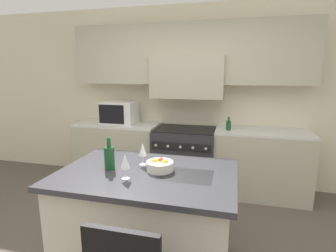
{
  "coord_description": "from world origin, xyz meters",
  "views": [
    {
      "loc": [
        0.67,
        -1.83,
        1.72
      ],
      "look_at": [
        -0.01,
        0.85,
        1.15
      ],
      "focal_mm": 28.0,
      "sensor_mm": 36.0,
      "label": 1
    }
  ],
  "objects": [
    {
      "name": "back_cabinetry",
      "position": [
        0.0,
        2.11,
        1.59
      ],
      "size": [
        10.0,
        0.46,
        2.7
      ],
      "color": "beige",
      "rests_on": "ground_plane"
    },
    {
      "name": "range_stove",
      "position": [
        0.0,
        1.84,
        0.46
      ],
      "size": [
        0.88,
        0.7,
        0.91
      ],
      "color": "#2D2D33",
      "rests_on": "ground_plane"
    },
    {
      "name": "oil_bottle_on_counter",
      "position": [
        0.61,
        1.79,
        1.01
      ],
      "size": [
        0.07,
        0.07,
        0.19
      ],
      "color": "#194723",
      "rests_on": "back_counter"
    },
    {
      "name": "microwave",
      "position": [
        -1.04,
        1.86,
        1.11
      ],
      "size": [
        0.51,
        0.38,
        0.34
      ],
      "color": "silver",
      "rests_on": "back_counter"
    },
    {
      "name": "fruit_bowl",
      "position": [
        0.09,
        0.19,
        0.95
      ],
      "size": [
        0.23,
        0.23,
        0.11
      ],
      "color": "silver",
      "rests_on": "kitchen_island"
    },
    {
      "name": "wine_glass_far",
      "position": [
        -0.1,
        0.28,
        1.04
      ],
      "size": [
        0.07,
        0.07,
        0.21
      ],
      "color": "white",
      "rests_on": "kitchen_island"
    },
    {
      "name": "back_counter",
      "position": [
        0.0,
        1.86,
        0.47
      ],
      "size": [
        3.41,
        0.62,
        0.94
      ],
      "color": "#B2AD93",
      "rests_on": "ground_plane"
    },
    {
      "name": "wine_bottle",
      "position": [
        -0.34,
        0.12,
        1.01
      ],
      "size": [
        0.09,
        0.09,
        0.28
      ],
      "color": "#194723",
      "rests_on": "kitchen_island"
    },
    {
      "name": "wine_glass_near",
      "position": [
        -0.12,
        -0.05,
        1.04
      ],
      "size": [
        0.07,
        0.07,
        0.21
      ],
      "color": "white",
      "rests_on": "kitchen_island"
    },
    {
      "name": "kitchen_island",
      "position": [
        -0.01,
        0.14,
        0.46
      ],
      "size": [
        1.48,
        1.0,
        0.9
      ],
      "color": "beige",
      "rests_on": "ground_plane"
    }
  ]
}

